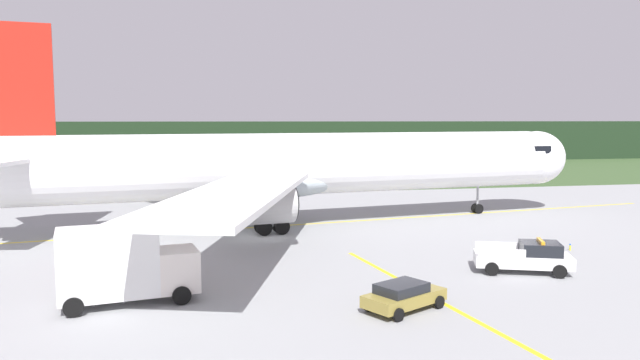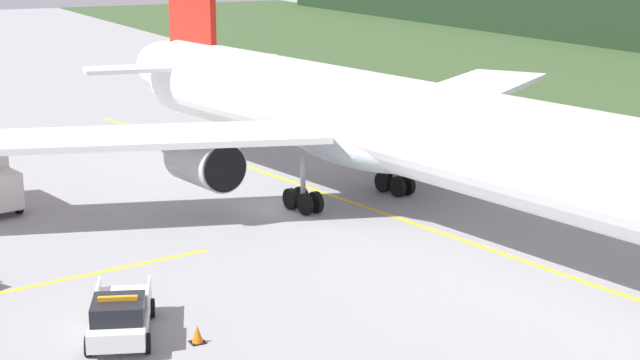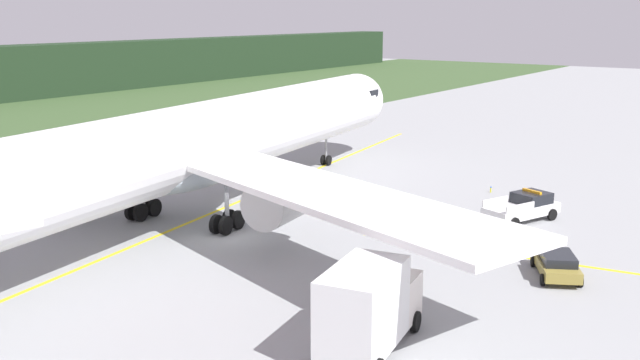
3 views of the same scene
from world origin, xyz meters
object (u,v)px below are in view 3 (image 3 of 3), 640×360
airliner (204,143)px  staff_car (557,264)px  ops_pickup_truck (523,207)px  catering_truck (369,306)px  apron_cone (498,204)px

airliner → staff_car: airliner is taller
ops_pickup_truck → catering_truck: (-22.00, -1.44, 1.02)m
catering_truck → ops_pickup_truck: bearing=3.7°
airliner → apron_cone: bearing=-50.5°
catering_truck → apron_cone: 24.18m
catering_truck → staff_car: size_ratio=1.53×
catering_truck → staff_car: bearing=-15.8°
ops_pickup_truck → staff_car: ops_pickup_truck is taller
airliner → apron_cone: size_ratio=78.87×
airliner → catering_truck: size_ratio=8.31×
staff_car → apron_cone: bearing=33.9°
airliner → staff_car: bearing=-85.7°
airliner → catering_truck: bearing=-119.7°
ops_pickup_truck → catering_truck: size_ratio=0.86×
ops_pickup_truck → catering_truck: catering_truck is taller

